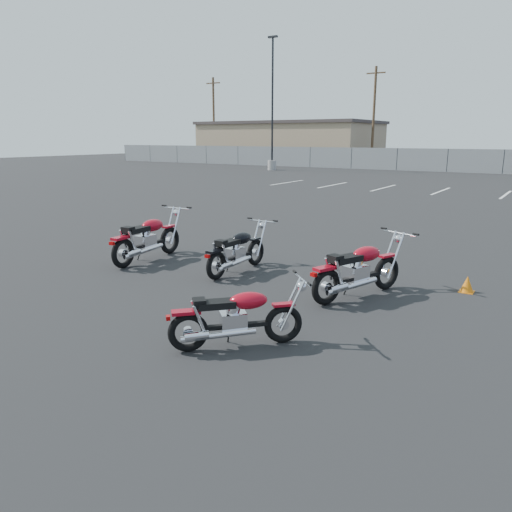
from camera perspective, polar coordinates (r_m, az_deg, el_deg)
The scene contains 12 objects.
ground at distance 8.63m, azimuth -3.28°, elevation -4.82°, with size 120.00×120.00×0.00m, color black.
motorcycle_front_red at distance 11.35m, azimuth -12.30°, elevation 1.98°, with size 0.88×2.27×1.11m.
motorcycle_second_black at distance 10.14m, azimuth -2.19°, elevation 0.58°, with size 0.77×2.00×0.98m.
motorcycle_third_red at distance 8.72m, azimuth 11.62°, elevation -1.56°, with size 1.22×2.13×1.06m.
motorcycle_rear_red at distance 6.54m, azimuth -2.28°, elevation -7.03°, with size 1.54×1.58×0.91m.
training_cone_near at distance 9.67m, azimuth 22.99°, elevation -2.98°, with size 0.25×0.25×0.29m.
light_pole_west at distance 42.21m, azimuth 1.86°, elevation 13.50°, with size 0.80×0.70×10.45m.
chainlink_fence at distance 41.94m, azimuth 26.44°, elevation 9.62°, with size 80.06×0.06×1.80m.
tan_building_west at distance 55.53m, azimuth 3.89°, elevation 12.87°, with size 18.40×10.40×4.30m.
utility_pole_a at distance 57.43m, azimuth -4.85°, elevation 15.40°, with size 1.80×0.24×9.00m.
utility_pole_b at distance 49.60m, azimuth 13.31°, elevation 15.41°, with size 1.80×0.24×9.00m.
parking_line_stripes at distance 27.74m, azimuth 17.34°, elevation 7.27°, with size 15.12×4.00×0.01m.
Camera 1 is at (4.83, -6.62, 2.70)m, focal length 35.00 mm.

